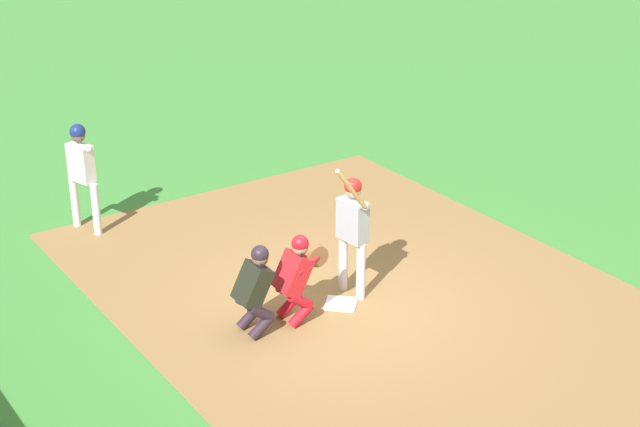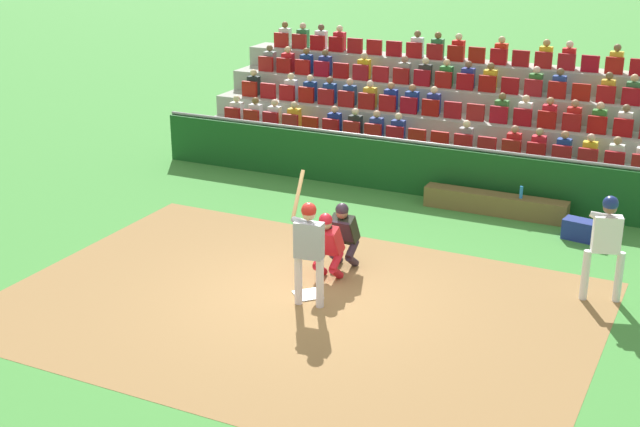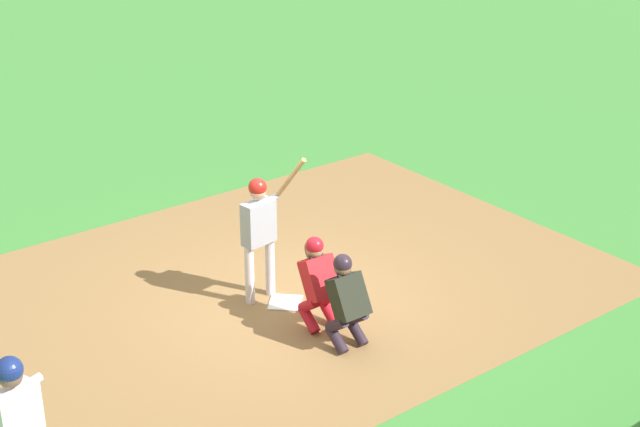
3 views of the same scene
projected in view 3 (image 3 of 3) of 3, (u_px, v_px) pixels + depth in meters
The scene contains 7 objects.
ground_plane at pixel (285, 303), 13.26m from camera, with size 160.00×160.00×0.00m, color #3F8739.
infield_dirt_patch at pixel (264, 290), 13.62m from camera, with size 9.63×6.77×0.01m, color olive.
home_plate_marker at pixel (285, 302), 13.25m from camera, with size 0.44×0.44×0.02m, color white.
batter_at_plate at pixel (260, 225), 12.94m from camera, with size 0.66×0.70×2.16m.
catcher_crouching at pixel (318, 277), 12.44m from camera, with size 0.48×0.71×1.28m.
home_plate_umpire at pixel (347, 298), 11.97m from camera, with size 0.47×0.49×1.27m.
on_deck_batter at pixel (18, 423), 8.86m from camera, with size 0.68×0.34×1.84m.
Camera 3 is at (-6.85, -9.42, 6.48)m, focal length 54.01 mm.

